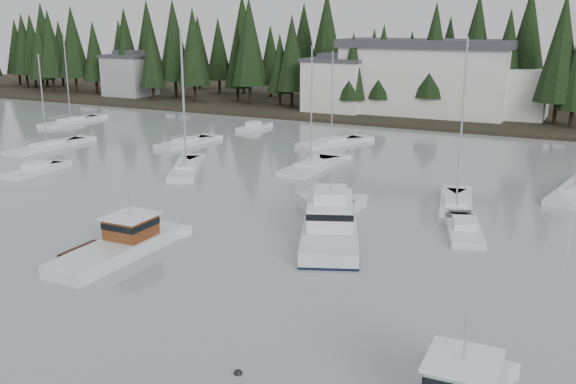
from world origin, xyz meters
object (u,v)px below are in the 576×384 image
object	(u,v)px
house_far_west	(130,74)
runabout_1	(464,232)
sailboat_10	(186,170)
runabout_3	(254,128)
cabin_cruiser_center	(330,226)
sailboat_7	(186,144)
lobster_boat_brown	(117,248)
house_west	(336,84)
sailboat_1	(47,148)
sailboat_3	(71,123)
runabout_0	(36,172)
sailboat_6	(311,168)
harbor_inn	(439,79)
sailboat_11	(331,144)
sailboat_9	(575,194)
sailboat_0	(456,207)

from	to	relation	value
house_far_west	runabout_1	size ratio (longest dim) A/B	1.19
sailboat_10	runabout_3	bearing A→B (deg)	-14.16
cabin_cruiser_center	sailboat_7	xyz separation A→B (m)	(-28.02, 22.89, -0.67)
lobster_boat_brown	sailboat_7	size ratio (longest dim) A/B	0.66
house_west	sailboat_1	size ratio (longest dim) A/B	0.86
house_west	runabout_3	xyz separation A→B (m)	(-4.32, -18.28, -4.52)
sailboat_3	sailboat_10	world-z (taller)	sailboat_3
lobster_boat_brown	house_west	bearing A→B (deg)	9.99
runabout_0	runabout_1	xyz separation A→B (m)	(40.48, 0.21, -0.00)
sailboat_3	runabout_1	size ratio (longest dim) A/B	2.00
sailboat_7	runabout_0	xyz separation A→B (m)	(-4.49, -18.28, 0.05)
sailboat_6	sailboat_7	distance (m)	18.98
house_west	runabout_3	world-z (taller)	house_west
runabout_0	runabout_1	distance (m)	40.48
cabin_cruiser_center	runabout_3	size ratio (longest dim) A/B	2.13
harbor_inn	sailboat_6	bearing A→B (deg)	-94.02
cabin_cruiser_center	sailboat_11	bearing A→B (deg)	0.66
house_west	house_far_west	bearing A→B (deg)	177.27
cabin_cruiser_center	sailboat_7	bearing A→B (deg)	28.79
house_west	sailboat_1	distance (m)	44.71
sailboat_7	sailboat_9	xyz separation A→B (m)	(42.23, -3.91, -0.01)
sailboat_1	lobster_boat_brown	bearing A→B (deg)	-126.50
sailboat_11	sailboat_6	bearing A→B (deg)	-142.91
sailboat_1	sailboat_3	bearing A→B (deg)	37.62
sailboat_10	lobster_boat_brown	bearing A→B (deg)	176.23
house_far_west	sailboat_0	world-z (taller)	sailboat_0
sailboat_0	sailboat_11	bearing A→B (deg)	31.49
harbor_inn	lobster_boat_brown	xyz separation A→B (m)	(-3.61, -66.76, -5.27)
sailboat_0	sailboat_9	world-z (taller)	sailboat_0
house_far_west	runabout_1	distance (m)	88.47
house_far_west	sailboat_9	bearing A→B (deg)	-25.47
house_far_west	sailboat_1	size ratio (longest dim) A/B	0.76
house_far_west	sailboat_7	size ratio (longest dim) A/B	0.62
harbor_inn	cabin_cruiser_center	xyz separation A→B (m)	(6.89, -57.54, -5.02)
cabin_cruiser_center	sailboat_9	xyz separation A→B (m)	(14.21, 18.98, -0.69)
sailboat_3	sailboat_7	world-z (taller)	sailboat_3
house_far_west	sailboat_1	distance (m)	48.40
cabin_cruiser_center	runabout_1	distance (m)	9.34
sailboat_0	runabout_3	world-z (taller)	sailboat_0
runabout_0	runabout_3	bearing A→B (deg)	-16.02
lobster_boat_brown	cabin_cruiser_center	distance (m)	13.97
runabout_3	sailboat_1	bearing A→B (deg)	148.24
sailboat_1	sailboat_6	distance (m)	31.39
house_far_west	sailboat_6	bearing A→B (deg)	-35.10
runabout_3	runabout_0	bearing A→B (deg)	170.36
sailboat_7	sailboat_9	world-z (taller)	sailboat_7
runabout_0	sailboat_3	bearing A→B (deg)	33.98
cabin_cruiser_center	sailboat_0	xyz separation A→B (m)	(6.14, 10.70, -0.67)
lobster_boat_brown	sailboat_7	xyz separation A→B (m)	(-17.53, 32.11, -0.42)
sailboat_10	runabout_3	xyz separation A→B (m)	(-6.13, 24.13, 0.05)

